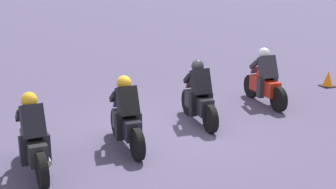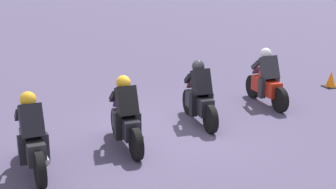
# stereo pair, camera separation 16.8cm
# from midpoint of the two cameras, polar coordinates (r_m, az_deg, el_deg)

# --- Properties ---
(ground_plane) EXTENTS (120.00, 120.00, 0.00)m
(ground_plane) POSITION_cam_midpoint_polar(r_m,az_deg,el_deg) (11.33, 0.26, -4.31)
(ground_plane) COLOR #473F5B
(rider_lane_a) EXTENTS (2.04, 0.54, 1.51)m
(rider_lane_a) POSITION_cam_midpoint_polar(r_m,az_deg,el_deg) (13.46, 11.54, 1.43)
(rider_lane_a) COLOR black
(rider_lane_a) RESTS_ON ground_plane
(rider_lane_b) EXTENTS (2.04, 0.54, 1.51)m
(rider_lane_b) POSITION_cam_midpoint_polar(r_m,az_deg,el_deg) (11.76, 4.04, -0.38)
(rider_lane_b) COLOR black
(rider_lane_b) RESTS_ON ground_plane
(rider_lane_c) EXTENTS (2.04, 0.54, 1.51)m
(rider_lane_c) POSITION_cam_midpoint_polar(r_m,az_deg,el_deg) (10.31, -4.35, -2.76)
(rider_lane_c) COLOR black
(rider_lane_c) RESTS_ON ground_plane
(rider_lane_d) EXTENTS (2.04, 0.55, 1.51)m
(rider_lane_d) POSITION_cam_midpoint_polar(r_m,az_deg,el_deg) (9.44, -14.74, -5.04)
(rider_lane_d) COLOR black
(rider_lane_d) RESTS_ON ground_plane
(traffic_cone) EXTENTS (0.40, 0.40, 0.49)m
(traffic_cone) POSITION_cam_midpoint_polar(r_m,az_deg,el_deg) (15.80, 18.38, 1.58)
(traffic_cone) COLOR black
(traffic_cone) RESTS_ON ground_plane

